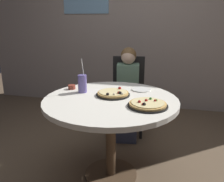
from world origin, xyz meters
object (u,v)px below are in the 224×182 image
pizza_veggie (113,94)px  plate_small (141,89)px  chair_wooden (128,90)px  pizza_cheese (148,104)px  sauce_bowl (72,87)px  soda_cup (82,84)px  dining_table (111,110)px  diner_child (127,98)px

pizza_veggie → plate_small: pizza_veggie is taller
chair_wooden → pizza_veggie: (0.01, -0.92, 0.24)m
pizza_cheese → sauce_bowl: size_ratio=4.39×
pizza_veggie → plate_small: size_ratio=1.64×
soda_cup → plate_small: bearing=20.3°
dining_table → diner_child: size_ratio=1.05×
soda_cup → chair_wooden: bearing=72.4°
diner_child → pizza_cheese: size_ratio=3.52×
diner_child → plate_small: 0.62m
pizza_veggie → pizza_cheese: (0.32, -0.21, -0.00)m
diner_child → plate_small: diner_child is taller
dining_table → pizza_veggie: size_ratio=3.83×
plate_small → soda_cup: bearing=-159.7°
chair_wooden → diner_child: size_ratio=0.88×
pizza_veggie → plate_small: bearing=45.0°
dining_table → pizza_cheese: (0.32, -0.12, 0.12)m
sauce_bowl → pizza_veggie: bearing=-13.8°
pizza_veggie → soda_cup: (-0.29, 0.03, 0.06)m
pizza_cheese → sauce_bowl: pizza_cheese is taller
dining_table → chair_wooden: bearing=90.7°
soda_cup → sauce_bowl: bearing=151.7°
chair_wooden → sauce_bowl: size_ratio=13.57×
pizza_veggie → soda_cup: bearing=173.8°
chair_wooden → pizza_cheese: size_ratio=3.09×
chair_wooden → soda_cup: (-0.28, -0.88, 0.30)m
chair_wooden → soda_cup: size_ratio=3.09×
plate_small → chair_wooden: bearing=108.6°
soda_cup → sauce_bowl: (-0.14, 0.07, -0.06)m
soda_cup → sauce_bowl: soda_cup is taller
pizza_cheese → dining_table: bearing=158.6°
plate_small → diner_child: bearing=112.5°
soda_cup → plate_small: (0.51, 0.19, -0.08)m
diner_child → pizza_veggie: bearing=-90.7°
diner_child → pizza_veggie: diner_child is taller
sauce_bowl → plate_small: bearing=10.2°
diner_child → sauce_bowl: bearing=-124.8°
pizza_veggie → plate_small: (0.22, 0.22, -0.01)m
chair_wooden → diner_child: diner_child is taller
pizza_cheese → plate_small: pizza_cheese is taller
soda_cup → sauce_bowl: 0.17m
sauce_bowl → plate_small: 0.66m
sauce_bowl → plate_small: sauce_bowl is taller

